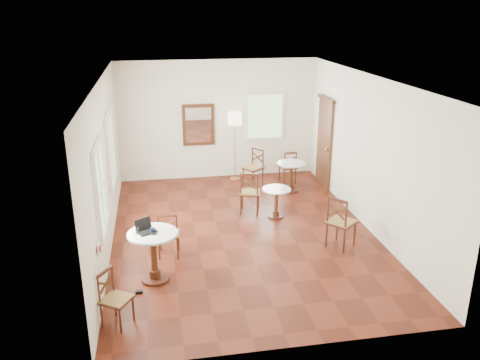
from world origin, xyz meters
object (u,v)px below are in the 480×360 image
(cafe_table_near, at_px, (154,251))
(chair_mid_a, at_px, (250,192))
(chair_near_b, at_px, (115,298))
(chair_mid_b, at_px, (341,222))
(chair_near_a, at_px, (168,234))
(power_adapter, at_px, (139,292))
(navy_mug, at_px, (152,230))
(cafe_table_back, at_px, (291,174))
(chair_back_b, at_px, (254,167))
(mouse, at_px, (154,234))
(chair_back_a, at_px, (288,167))
(floor_lamp, at_px, (235,123))
(cafe_table_mid, at_px, (276,199))
(water_glass, at_px, (137,231))
(laptop, at_px, (145,229))

(cafe_table_near, bearing_deg, chair_mid_a, 50.29)
(chair_near_b, distance_m, chair_mid_b, 4.28)
(chair_near_a, xyz_separation_m, power_adapter, (-0.52, -1.15, -0.40))
(chair_mid_a, relative_size, navy_mug, 8.85)
(cafe_table_back, bearing_deg, chair_back_b, 141.60)
(chair_near_b, xyz_separation_m, mouse, (0.56, 1.03, 0.45))
(cafe_table_near, height_order, chair_back_a, cafe_table_near)
(floor_lamp, height_order, mouse, floor_lamp)
(cafe_table_near, relative_size, chair_back_b, 0.93)
(floor_lamp, distance_m, mouse, 5.17)
(chair_mid_b, bearing_deg, chair_back_a, -37.95)
(chair_near_a, bearing_deg, cafe_table_mid, -143.57)
(water_glass, relative_size, power_adapter, 0.92)
(cafe_table_near, bearing_deg, laptop, 150.75)
(chair_mid_a, relative_size, laptop, 2.57)
(chair_mid_a, distance_m, navy_mug, 3.23)
(mouse, height_order, power_adapter, mouse)
(chair_back_a, xyz_separation_m, floor_lamp, (-1.28, 0.44, 1.07))
(chair_near_a, relative_size, power_adapter, 7.60)
(cafe_table_back, bearing_deg, mouse, -131.80)
(cafe_table_near, distance_m, chair_near_b, 1.23)
(chair_back_b, bearing_deg, cafe_table_near, -68.73)
(floor_lamp, height_order, water_glass, floor_lamp)
(cafe_table_near, height_order, chair_mid_b, chair_mid_b)
(chair_back_a, bearing_deg, mouse, 43.84)
(cafe_table_mid, relative_size, power_adapter, 5.63)
(chair_near_b, xyz_separation_m, chair_mid_b, (3.93, 1.71, 0.09))
(chair_mid_b, relative_size, chair_back_b, 1.09)
(chair_back_b, height_order, floor_lamp, floor_lamp)
(chair_mid_b, bearing_deg, floor_lamp, -20.35)
(floor_lamp, distance_m, power_adapter, 5.70)
(chair_mid_a, bearing_deg, chair_near_b, 69.66)
(chair_near_a, relative_size, water_glass, 8.24)
(chair_near_b, height_order, navy_mug, navy_mug)
(chair_mid_a, xyz_separation_m, floor_lamp, (0.04, 2.16, 1.02))
(chair_mid_a, distance_m, floor_lamp, 2.39)
(chair_back_b, distance_m, power_adapter, 5.33)
(floor_lamp, bearing_deg, chair_near_b, -114.72)
(cafe_table_back, relative_size, chair_back_a, 0.86)
(chair_mid_b, xyz_separation_m, navy_mug, (-3.38, -0.61, 0.39))
(cafe_table_near, xyz_separation_m, chair_near_b, (-0.54, -1.10, -0.12))
(cafe_table_near, xyz_separation_m, mouse, (0.02, -0.07, 0.34))
(chair_back_a, height_order, power_adapter, chair_back_a)
(cafe_table_mid, bearing_deg, chair_near_b, -133.80)
(mouse, relative_size, navy_mug, 0.82)
(cafe_table_mid, relative_size, chair_mid_a, 0.68)
(navy_mug, bearing_deg, mouse, -78.01)
(power_adapter, bearing_deg, chair_back_b, 58.83)
(cafe_table_back, height_order, power_adapter, cafe_table_back)
(water_glass, bearing_deg, cafe_table_near, 3.54)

